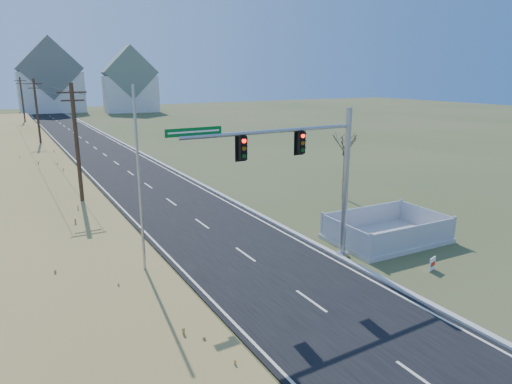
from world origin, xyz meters
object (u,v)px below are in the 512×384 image
Objects in this scene: traffic_signal_mast at (317,173)px; fence_enclosure at (386,235)px; open_sign at (432,264)px; flagpole at (142,217)px; bare_tree at (345,143)px.

traffic_signal_mast reaches higher than fence_enclosure.
open_sign is 0.08× the size of flagpole.
flagpole is 20.02m from bare_tree.
bare_tree is at bearing 53.74° from open_sign.
traffic_signal_mast is 1.48× the size of fence_enclosure.
traffic_signal_mast is 7.34m from open_sign.
bare_tree reaches higher than fence_enclosure.
fence_enclosure is 14.74m from flagpole.
open_sign is 14.31m from bare_tree.
bare_tree reaches higher than open_sign.
flagpole is at bearing -155.18° from bare_tree.
flagpole reaches higher than fence_enclosure.
flagpole reaches higher than open_sign.
traffic_signal_mast is at bearing 126.67° from open_sign.
open_sign is (4.60, -3.63, -4.43)m from traffic_signal_mast.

